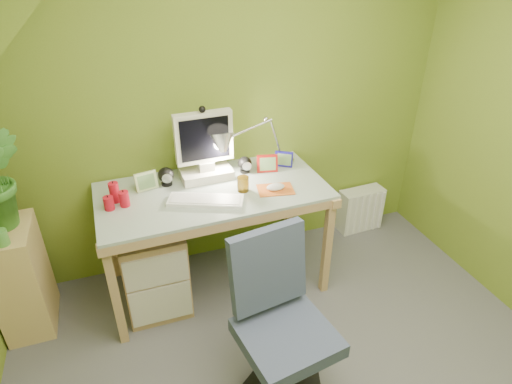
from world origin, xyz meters
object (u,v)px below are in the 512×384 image
object	(u,v)px
desk	(216,238)
radiator	(360,209)
monitor	(204,140)
desk_lamp	(269,130)
task_chair	(287,336)
side_ledge	(21,278)

from	to	relation	value
desk	radiator	xyz separation A→B (m)	(1.34, 0.27, -0.21)
monitor	desk_lamp	bearing A→B (deg)	-2.03
desk_lamp	task_chair	bearing A→B (deg)	-110.50
task_chair	desk_lamp	bearing A→B (deg)	65.08
desk	side_ledge	xyz separation A→B (m)	(-1.23, 0.03, -0.03)
desk_lamp	radiator	bearing A→B (deg)	1.35
side_ledge	radiator	size ratio (longest dim) A/B	1.95
desk	monitor	size ratio (longest dim) A/B	2.72
desk	monitor	world-z (taller)	monitor
desk	side_ledge	world-z (taller)	desk
desk_lamp	side_ledge	xyz separation A→B (m)	(-1.68, -0.15, -0.70)
task_chair	radiator	size ratio (longest dim) A/B	2.46
side_ledge	desk_lamp	bearing A→B (deg)	5.09
desk	radiator	size ratio (longest dim) A/B	3.91
radiator	side_ledge	bearing A→B (deg)	-177.67
task_chair	desk	bearing A→B (deg)	87.40
desk	monitor	bearing A→B (deg)	88.50
desk_lamp	monitor	bearing A→B (deg)	175.56
desk	desk_lamp	bearing A→B (deg)	20.30
desk	task_chair	world-z (taller)	task_chair
monitor	radiator	world-z (taller)	monitor
desk_lamp	task_chair	distance (m)	1.37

